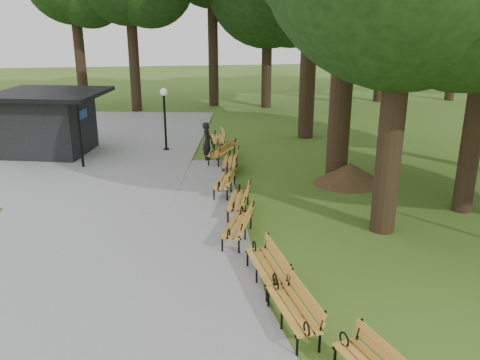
{
  "coord_description": "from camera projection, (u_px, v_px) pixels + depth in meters",
  "views": [
    {
      "loc": [
        -2.02,
        -9.37,
        5.98
      ],
      "look_at": [
        -0.05,
        5.0,
        1.1
      ],
      "focal_mm": 37.74,
      "sensor_mm": 36.0,
      "label": 1
    }
  ],
  "objects": [
    {
      "name": "bench_9",
      "position": [
        218.0,
        139.0,
        22.93
      ],
      "size": [
        0.66,
        1.91,
        0.88
      ],
      "primitive_type": null,
      "rotation": [
        0.0,
        0.0,
        -1.58
      ],
      "color": "orange",
      "rests_on": "ground"
    },
    {
      "name": "path",
      "position": [
        102.0,
        249.0,
        13.26
      ],
      "size": [
        12.0,
        38.0,
        0.06
      ],
      "primitive_type": "cube",
      "color": "gray",
      "rests_on": "ground"
    },
    {
      "name": "lamp_post",
      "position": [
        164.0,
        106.0,
        22.07
      ],
      "size": [
        0.32,
        0.32,
        2.79
      ],
      "color": "black",
      "rests_on": "ground"
    },
    {
      "name": "ground",
      "position": [
        274.0,
        300.0,
        10.96
      ],
      "size": [
        100.0,
        100.0,
        0.0
      ],
      "primitive_type": "plane",
      "color": "#3B621C",
      "rests_on": "ground"
    },
    {
      "name": "bench_6",
      "position": [
        225.0,
        181.0,
        17.3
      ],
      "size": [
        1.13,
        2.0,
        0.88
      ],
      "primitive_type": null,
      "rotation": [
        0.0,
        0.0,
        -1.85
      ],
      "color": "orange",
      "rests_on": "ground"
    },
    {
      "name": "bench_8",
      "position": [
        222.0,
        152.0,
        20.87
      ],
      "size": [
        1.5,
        1.97,
        0.88
      ],
      "primitive_type": null,
      "rotation": [
        0.0,
        0.0,
        -2.09
      ],
      "color": "orange",
      "rests_on": "ground"
    },
    {
      "name": "bench_5",
      "position": [
        238.0,
        200.0,
        15.51
      ],
      "size": [
        1.08,
        2.0,
        0.88
      ],
      "primitive_type": null,
      "rotation": [
        0.0,
        0.0,
        -1.81
      ],
      "color": "orange",
      "rests_on": "ground"
    },
    {
      "name": "bench_4",
      "position": [
        237.0,
        225.0,
        13.7
      ],
      "size": [
        1.24,
        2.0,
        0.88
      ],
      "primitive_type": null,
      "rotation": [
        0.0,
        0.0,
        -1.92
      ],
      "color": "orange",
      "rests_on": "ground"
    },
    {
      "name": "person",
      "position": [
        207.0,
        142.0,
        20.98
      ],
      "size": [
        0.5,
        0.66,
        1.62
      ],
      "primitive_type": "imported",
      "rotation": [
        0.0,
        0.0,
        1.37
      ],
      "color": "black",
      "rests_on": "ground"
    },
    {
      "name": "kiosk",
      "position": [
        47.0,
        123.0,
        21.79
      ],
      "size": [
        5.17,
        4.75,
        2.75
      ],
      "primitive_type": null,
      "rotation": [
        0.0,
        0.0,
        -0.24
      ],
      "color": "black",
      "rests_on": "ground"
    },
    {
      "name": "bench_2",
      "position": [
        293.0,
        309.0,
        9.85
      ],
      "size": [
        0.89,
        1.97,
        0.88
      ],
      "primitive_type": null,
      "rotation": [
        0.0,
        0.0,
        -1.44
      ],
      "color": "orange",
      "rests_on": "ground"
    },
    {
      "name": "bench_7",
      "position": [
        230.0,
        161.0,
        19.51
      ],
      "size": [
        0.96,
        1.98,
        0.88
      ],
      "primitive_type": null,
      "rotation": [
        0.0,
        0.0,
        -1.74
      ],
      "color": "orange",
      "rests_on": "ground"
    },
    {
      "name": "bench_3",
      "position": [
        266.0,
        266.0,
        11.53
      ],
      "size": [
        0.84,
        1.96,
        0.88
      ],
      "primitive_type": null,
      "rotation": [
        0.0,
        0.0,
        -1.46
      ],
      "color": "orange",
      "rests_on": "ground"
    },
    {
      "name": "dirt_mound",
      "position": [
        350.0,
        173.0,
        18.28
      ],
      "size": [
        2.23,
        2.23,
        0.78
      ],
      "primitive_type": "cone",
      "color": "#47301C",
      "rests_on": "ground"
    }
  ]
}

